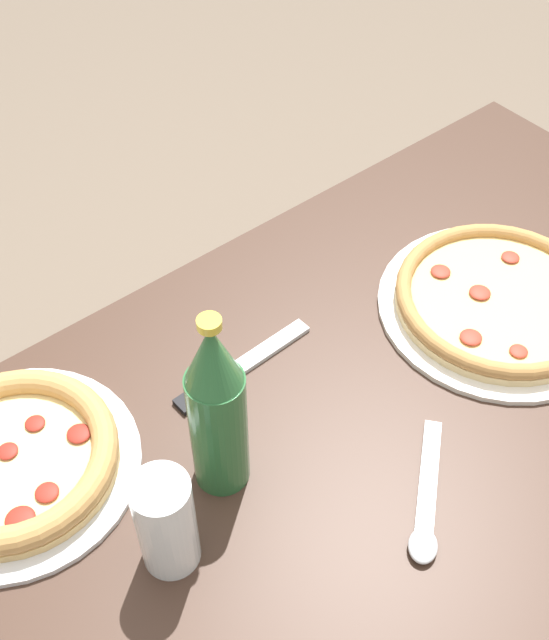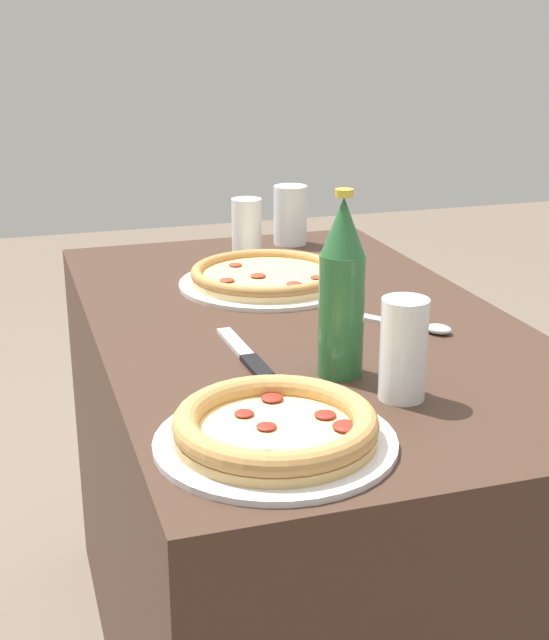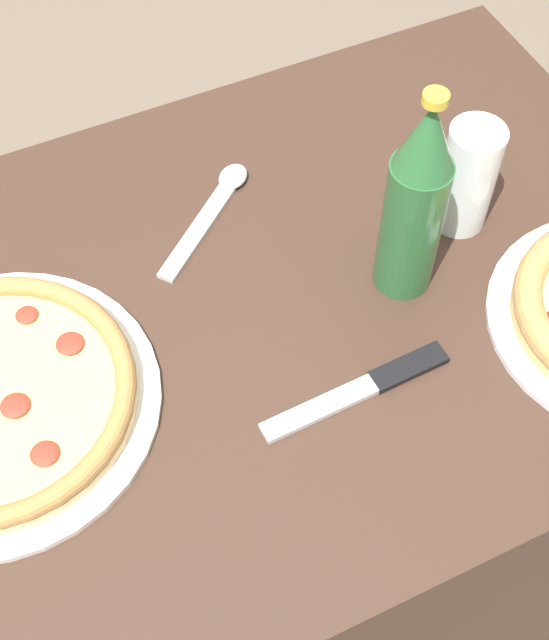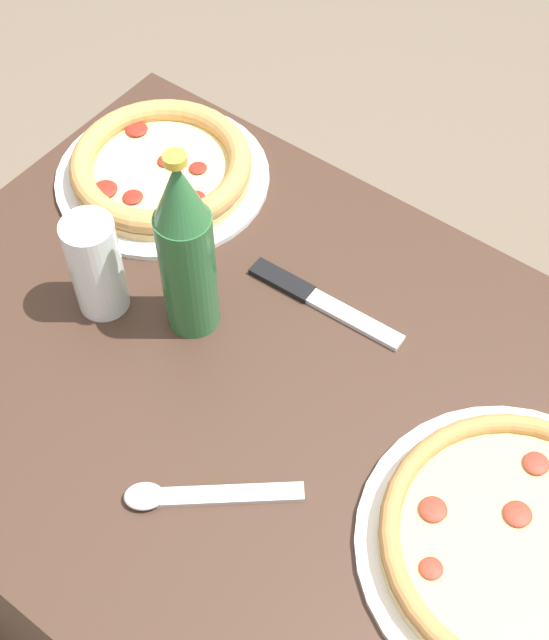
% 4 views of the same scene
% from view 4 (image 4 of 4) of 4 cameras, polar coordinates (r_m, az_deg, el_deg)
% --- Properties ---
extents(table, '(1.18, 0.68, 0.75)m').
position_cam_4_polar(table, '(1.32, 3.80, -15.74)').
color(table, '#3D281E').
rests_on(table, ground_plane).
extents(pizza_salami, '(0.29, 0.29, 0.04)m').
position_cam_4_polar(pizza_salami, '(1.21, -7.26, 9.61)').
color(pizza_salami, silver).
rests_on(pizza_salami, table).
extents(pizza_pepperoni, '(0.33, 0.33, 0.04)m').
position_cam_4_polar(pizza_pepperoni, '(0.94, 15.59, -13.48)').
color(pizza_pepperoni, silver).
rests_on(pizza_pepperoni, table).
extents(glass_lemonade, '(0.06, 0.06, 0.14)m').
position_cam_4_polar(glass_lemonade, '(1.05, -11.33, 3.27)').
color(glass_lemonade, white).
rests_on(glass_lemonade, table).
extents(beer_bottle, '(0.06, 0.06, 0.26)m').
position_cam_4_polar(beer_bottle, '(0.97, -5.69, 4.51)').
color(beer_bottle, '#286033').
rests_on(beer_bottle, table).
extents(knife, '(0.21, 0.03, 0.01)m').
position_cam_4_polar(knife, '(1.08, 2.80, 1.31)').
color(knife, black).
rests_on(knife, table).
extents(spoon, '(0.16, 0.14, 0.01)m').
position_cam_4_polar(spoon, '(0.94, -5.69, -11.11)').
color(spoon, silver).
rests_on(spoon, table).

